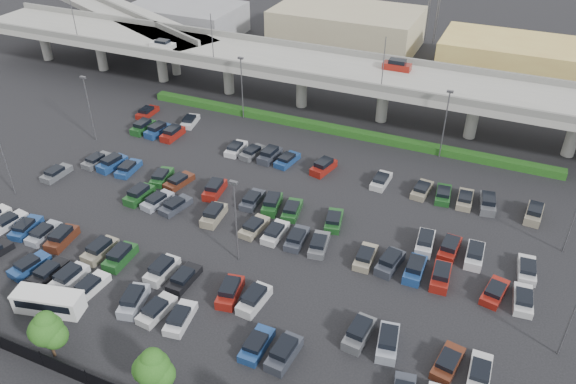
% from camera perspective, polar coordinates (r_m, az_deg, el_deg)
% --- Properties ---
extents(ground, '(280.00, 280.00, 0.00)m').
position_cam_1_polar(ground, '(68.62, -1.94, -2.88)').
color(ground, black).
extents(overpass, '(150.00, 13.00, 15.80)m').
position_cam_1_polar(overpass, '(91.63, 6.64, 11.70)').
color(overpass, gray).
rests_on(overpass, ground).
extents(on_ramp, '(50.93, 30.13, 8.80)m').
position_cam_1_polar(on_ramp, '(124.78, -15.89, 16.58)').
color(on_ramp, gray).
rests_on(on_ramp, ground).
extents(hedge, '(66.00, 1.60, 1.10)m').
position_cam_1_polar(hedge, '(88.15, 5.06, 6.29)').
color(hedge, '#1A3F12').
rests_on(hedge, ground).
extents(tree_row, '(65.07, 3.66, 5.94)m').
position_cam_1_polar(tree_row, '(49.73, -14.99, -16.46)').
color(tree_row, '#332316').
rests_on(tree_row, ground).
extents(shuttle_bus, '(7.21, 3.86, 2.20)m').
position_cam_1_polar(shuttle_bus, '(61.08, -23.15, -10.16)').
color(shuttle_bus, silver).
rests_on(shuttle_bus, ground).
extents(parked_cars, '(62.76, 41.69, 1.67)m').
position_cam_1_polar(parked_cars, '(66.51, -4.25, -3.64)').
color(parked_cars, silver).
rests_on(parked_cars, ground).
extents(light_poles, '(66.90, 48.38, 10.30)m').
position_cam_1_polar(light_poles, '(68.27, -4.45, 3.09)').
color(light_poles, '#505055').
rests_on(light_poles, ground).
extents(distant_buildings, '(138.00, 24.00, 9.00)m').
position_cam_1_polar(distant_buildings, '(118.00, 17.18, 13.82)').
color(distant_buildings, gray).
rests_on(distant_buildings, ground).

